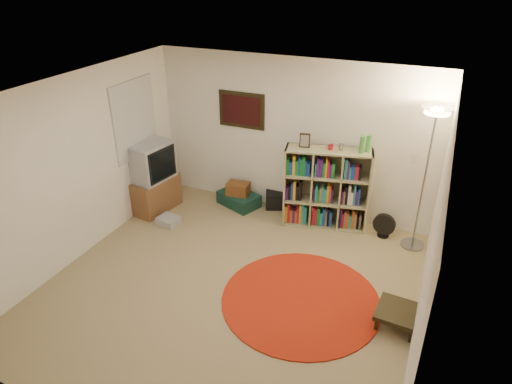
# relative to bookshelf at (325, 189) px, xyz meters

# --- Properties ---
(room) EXTENTS (4.54, 4.54, 2.54)m
(room) POSITION_rel_bookshelf_xyz_m (-0.72, -1.90, 0.64)
(room) COLOR #948057
(room) RESTS_ON ground
(bookshelf) EXTENTS (1.32, 0.63, 1.53)m
(bookshelf) POSITION_rel_bookshelf_xyz_m (0.00, 0.00, 0.00)
(bookshelf) COLOR #979264
(bookshelf) RESTS_ON ground
(floor_lamp) EXTENTS (0.52, 0.52, 2.09)m
(floor_lamp) POSITION_rel_bookshelf_xyz_m (1.38, -0.07, 1.12)
(floor_lamp) COLOR gray
(floor_lamp) RESTS_ON ground
(floor_fan) EXTENTS (0.34, 0.20, 0.38)m
(floor_fan) POSITION_rel_bookshelf_xyz_m (0.94, 0.01, -0.42)
(floor_fan) COLOR black
(floor_fan) RESTS_ON ground
(tv_stand) EXTENTS (0.68, 0.88, 1.17)m
(tv_stand) POSITION_rel_bookshelf_xyz_m (-2.74, -0.61, -0.05)
(tv_stand) COLOR brown
(tv_stand) RESTS_ON ground
(dvd_box) EXTENTS (0.37, 0.32, 0.11)m
(dvd_box) POSITION_rel_bookshelf_xyz_m (-2.24, -0.95, -0.56)
(dvd_box) COLOR #A5A5AA
(dvd_box) RESTS_ON ground
(suitcase) EXTENTS (0.79, 0.65, 0.22)m
(suitcase) POSITION_rel_bookshelf_xyz_m (-1.48, 0.05, -0.51)
(suitcase) COLOR #123128
(suitcase) RESTS_ON ground
(wicker_basket) EXTENTS (0.39, 0.29, 0.21)m
(wicker_basket) POSITION_rel_bookshelf_xyz_m (-1.48, 0.02, -0.30)
(wicker_basket) COLOR #593116
(wicker_basket) RESTS_ON suitcase
(duffel_bag) EXTENTS (0.48, 0.45, 0.27)m
(duffel_bag) POSITION_rel_bookshelf_xyz_m (-0.86, 0.26, -0.48)
(duffel_bag) COLOR black
(duffel_bag) RESTS_ON ground
(paper_towel) EXTENTS (0.15, 0.15, 0.24)m
(paper_towel) POSITION_rel_bookshelf_xyz_m (-0.40, -0.03, -0.50)
(paper_towel) COLOR silver
(paper_towel) RESTS_ON ground
(red_rug) EXTENTS (1.96, 1.96, 0.02)m
(red_rug) POSITION_rel_bookshelf_xyz_m (0.26, -1.85, -0.61)
(red_rug) COLOR #9A1C0B
(red_rug) RESTS_ON ground
(side_table) EXTENTS (0.51, 0.51, 0.22)m
(side_table) POSITION_rel_bookshelf_xyz_m (1.40, -1.82, -0.43)
(side_table) COLOR black
(side_table) RESTS_ON ground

